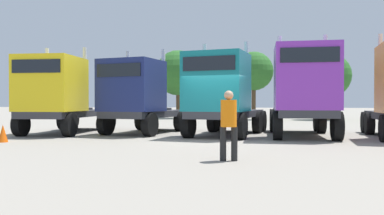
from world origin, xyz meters
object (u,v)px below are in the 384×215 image
object	(u,v)px
traffic_cone_far	(3,133)
semi_truck_navy	(139,96)
semi_truck_yellow	(58,94)
semi_truck_teal	(221,94)
visitor_in_hivis	(229,120)
semi_truck_purple	(304,91)

from	to	relation	value
traffic_cone_far	semi_truck_navy	bearing A→B (deg)	51.04
traffic_cone_far	semi_truck_yellow	bearing A→B (deg)	89.04
semi_truck_yellow	semi_truck_navy	distance (m)	3.69
semi_truck_yellow	traffic_cone_far	xyz separation A→B (m)	(-0.06, -3.71, -1.50)
semi_truck_yellow	semi_truck_teal	size ratio (longest dim) A/B	1.08
semi_truck_yellow	semi_truck_teal	bearing A→B (deg)	87.47
visitor_in_hivis	semi_truck_teal	bearing A→B (deg)	178.19
semi_truck_yellow	visitor_in_hivis	size ratio (longest dim) A/B	3.77
semi_truck_teal	traffic_cone_far	size ratio (longest dim) A/B	9.48
semi_truck_yellow	semi_truck_purple	bearing A→B (deg)	87.69
semi_truck_navy	semi_truck_purple	distance (m)	7.31
semi_truck_yellow	semi_truck_navy	bearing A→B (deg)	98.62
semi_truck_purple	traffic_cone_far	size ratio (longest dim) A/B	9.85
semi_truck_navy	visitor_in_hivis	world-z (taller)	semi_truck_navy
semi_truck_navy	traffic_cone_far	distance (m)	5.99
semi_truck_purple	traffic_cone_far	distance (m)	11.80
semi_truck_purple	visitor_in_hivis	xyz separation A→B (m)	(-2.34, -7.02, -0.93)
semi_truck_teal	traffic_cone_far	xyz separation A→B (m)	(-7.55, -3.93, -1.48)
semi_truck_yellow	visitor_in_hivis	world-z (taller)	semi_truck_yellow
semi_truck_navy	semi_truck_teal	distance (m)	3.94
semi_truck_navy	visitor_in_hivis	bearing A→B (deg)	43.35
semi_truck_navy	traffic_cone_far	size ratio (longest dim) A/B	9.32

